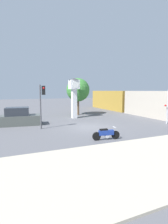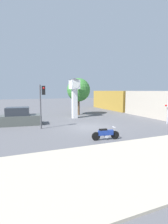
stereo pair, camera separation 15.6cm
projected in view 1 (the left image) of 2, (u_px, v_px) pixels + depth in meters
The scene contains 9 objects.
ground_plane at pixel (90, 127), 16.58m from camera, with size 120.00×120.00×0.00m, color #56565B.
sidewalk_strip at pixel (159, 157), 9.01m from camera, with size 36.00×6.00×0.10m.
motorcycle at pixel (106, 134), 12.29m from camera, with size 2.03×0.50×0.90m.
clock_tower at pixel (74, 92), 21.73m from camera, with size 1.35×1.35×4.97m.
freight_train at pixel (131, 102), 27.52m from camera, with size 2.80×21.68×3.40m.
traffic_light at pixel (42, 99), 15.57m from camera, with size 0.50×0.35×3.98m.
railroad_crossing_signal at pixel (168, 105), 18.11m from camera, with size 0.90×0.82×3.52m.
street_tree at pixel (78, 90), 24.58m from camera, with size 3.26×3.26×5.18m.
parked_car at pixel (19, 118), 17.50m from camera, with size 4.38×2.29×1.80m.
Camera 1 is at (-6.98, -14.72, 3.46)m, focal length 28.00 mm.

